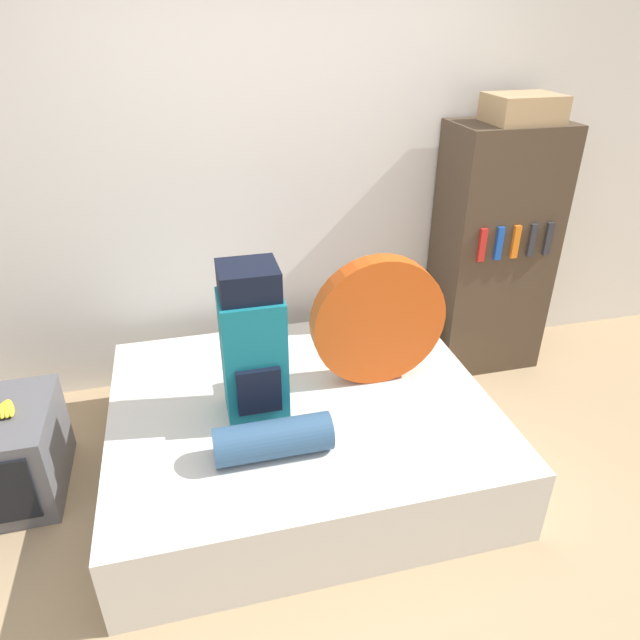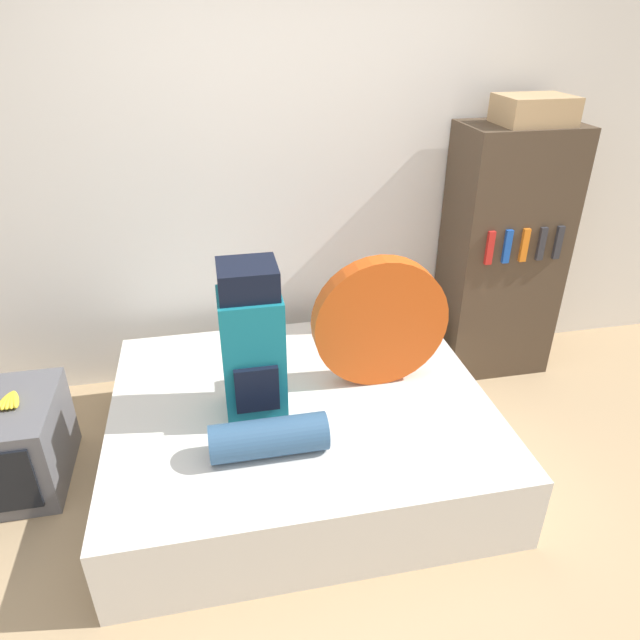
% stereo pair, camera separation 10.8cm
% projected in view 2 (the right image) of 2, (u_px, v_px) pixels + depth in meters
% --- Properties ---
extents(ground_plane, '(16.00, 16.00, 0.00)m').
position_uv_depth(ground_plane, '(349.00, 556.00, 2.55)').
color(ground_plane, tan).
extents(wall_back, '(8.00, 0.05, 2.60)m').
position_uv_depth(wall_back, '(286.00, 173.00, 3.34)').
color(wall_back, white).
rests_on(wall_back, ground_plane).
extents(bed, '(1.89, 1.58, 0.40)m').
position_uv_depth(bed, '(301.00, 430.00, 3.00)').
color(bed, silver).
rests_on(bed, ground_plane).
extents(backpack, '(0.29, 0.30, 0.77)m').
position_uv_depth(backpack, '(252.00, 345.00, 2.65)').
color(backpack, '#14707F').
rests_on(backpack, bed).
extents(tent_bag, '(0.70, 0.11, 0.70)m').
position_uv_depth(tent_bag, '(380.00, 322.00, 2.89)').
color(tent_bag, '#D14C14').
rests_on(tent_bag, bed).
extents(sleeping_roll, '(0.52, 0.17, 0.17)m').
position_uv_depth(sleeping_roll, '(269.00, 438.00, 2.52)').
color(sleeping_roll, '#33567A').
rests_on(sleeping_roll, bed).
extents(banana_bunch, '(0.12, 0.15, 0.04)m').
position_uv_depth(banana_bunch, '(10.00, 400.00, 2.75)').
color(banana_bunch, yellow).
rests_on(banana_bunch, television).
extents(bookshelf, '(0.68, 0.46, 1.58)m').
position_uv_depth(bookshelf, '(502.00, 254.00, 3.58)').
color(bookshelf, '#473828').
rests_on(bookshelf, ground_plane).
extents(cardboard_box, '(0.39, 0.31, 0.15)m').
position_uv_depth(cardboard_box, '(534.00, 110.00, 3.14)').
color(cardboard_box, tan).
rests_on(cardboard_box, bookshelf).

